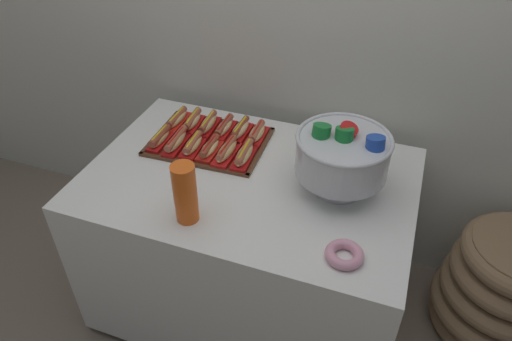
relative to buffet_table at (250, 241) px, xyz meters
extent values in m
plane|color=#7A6B5B|center=(0.00, 0.00, -0.40)|extent=(10.00, 10.00, 0.00)
cube|color=white|center=(0.00, 0.00, 0.00)|extent=(1.28, 0.86, 0.72)
cylinder|color=black|center=(-0.52, -0.31, -0.38)|extent=(0.05, 0.05, 0.04)
cylinder|color=black|center=(-0.52, 0.31, -0.38)|extent=(0.05, 0.05, 0.04)
cylinder|color=black|center=(0.52, 0.31, -0.38)|extent=(0.05, 0.05, 0.04)
cylinder|color=#896B4C|center=(1.08, 0.23, -0.14)|extent=(0.39, 0.39, 0.53)
torus|color=#896B4C|center=(1.08, 0.23, -0.35)|extent=(0.53, 0.53, 0.10)
torus|color=#896B4C|center=(1.08, 0.23, -0.24)|extent=(0.56, 0.56, 0.10)
torus|color=#896B4C|center=(1.08, 0.23, -0.14)|extent=(0.53, 0.53, 0.10)
torus|color=#896B4C|center=(1.08, 0.23, -0.03)|extent=(0.49, 0.49, 0.10)
cube|color=#56331E|center=(-0.24, 0.16, 0.37)|extent=(0.49, 0.38, 0.01)
cube|color=#56331E|center=(-0.24, -0.01, 0.37)|extent=(0.48, 0.03, 0.01)
cube|color=#56331E|center=(-0.25, 0.33, 0.37)|extent=(0.48, 0.03, 0.01)
cube|color=#56331E|center=(-0.47, 0.15, 0.37)|extent=(0.03, 0.36, 0.01)
cube|color=#56331E|center=(-0.01, 0.17, 0.37)|extent=(0.03, 0.36, 0.01)
cube|color=red|center=(-0.43, 0.07, 0.38)|extent=(0.06, 0.16, 0.02)
ellipsoid|color=tan|center=(-0.43, 0.07, 0.40)|extent=(0.05, 0.14, 0.04)
cylinder|color=brown|center=(-0.43, 0.07, 0.41)|extent=(0.03, 0.14, 0.03)
cylinder|color=yellow|center=(-0.43, 0.07, 0.43)|extent=(0.01, 0.12, 0.01)
cube|color=#B21414|center=(-0.35, 0.07, 0.38)|extent=(0.07, 0.18, 0.02)
ellipsoid|color=#E0BC7F|center=(-0.35, 0.07, 0.40)|extent=(0.06, 0.17, 0.04)
cylinder|color=#A8563D|center=(-0.35, 0.07, 0.41)|extent=(0.04, 0.17, 0.03)
cylinder|color=red|center=(-0.35, 0.07, 0.43)|extent=(0.01, 0.14, 0.01)
cube|color=#B21414|center=(-0.28, 0.07, 0.38)|extent=(0.07, 0.17, 0.02)
ellipsoid|color=tan|center=(-0.28, 0.07, 0.40)|extent=(0.06, 0.15, 0.04)
cylinder|color=#A8563D|center=(-0.28, 0.07, 0.41)|extent=(0.04, 0.14, 0.03)
cylinder|color=yellow|center=(-0.28, 0.07, 0.42)|extent=(0.02, 0.12, 0.01)
cube|color=red|center=(-0.20, 0.08, 0.38)|extent=(0.06, 0.16, 0.02)
ellipsoid|color=#E0BC7F|center=(-0.20, 0.08, 0.40)|extent=(0.05, 0.14, 0.04)
cylinder|color=brown|center=(-0.20, 0.08, 0.41)|extent=(0.03, 0.15, 0.03)
cylinder|color=red|center=(-0.20, 0.08, 0.42)|extent=(0.01, 0.12, 0.01)
cube|color=red|center=(-0.13, 0.08, 0.38)|extent=(0.07, 0.18, 0.02)
ellipsoid|color=tan|center=(-0.13, 0.08, 0.40)|extent=(0.05, 0.17, 0.04)
cylinder|color=#A8563D|center=(-0.13, 0.08, 0.41)|extent=(0.03, 0.16, 0.03)
cylinder|color=red|center=(-0.13, 0.08, 0.43)|extent=(0.01, 0.14, 0.01)
cube|color=#B21414|center=(-0.05, 0.08, 0.38)|extent=(0.07, 0.18, 0.02)
ellipsoid|color=tan|center=(-0.05, 0.08, 0.40)|extent=(0.06, 0.17, 0.04)
cylinder|color=#A8563D|center=(-0.05, 0.08, 0.41)|extent=(0.04, 0.16, 0.03)
cylinder|color=yellow|center=(-0.05, 0.08, 0.43)|extent=(0.01, 0.14, 0.01)
cube|color=red|center=(-0.43, 0.23, 0.38)|extent=(0.06, 0.18, 0.02)
ellipsoid|color=tan|center=(-0.43, 0.23, 0.40)|extent=(0.05, 0.16, 0.04)
cylinder|color=#9E4C38|center=(-0.43, 0.23, 0.41)|extent=(0.03, 0.15, 0.03)
cylinder|color=yellow|center=(-0.43, 0.23, 0.42)|extent=(0.01, 0.13, 0.01)
cube|color=red|center=(-0.36, 0.24, 0.38)|extent=(0.07, 0.17, 0.02)
ellipsoid|color=beige|center=(-0.36, 0.24, 0.40)|extent=(0.06, 0.15, 0.04)
cylinder|color=#A8563D|center=(-0.36, 0.24, 0.41)|extent=(0.04, 0.15, 0.03)
cylinder|color=yellow|center=(-0.36, 0.24, 0.43)|extent=(0.02, 0.13, 0.01)
cube|color=#B21414|center=(-0.28, 0.24, 0.38)|extent=(0.07, 0.18, 0.02)
ellipsoid|color=#E0BC7F|center=(-0.28, 0.24, 0.40)|extent=(0.06, 0.17, 0.04)
cylinder|color=#9E4C38|center=(-0.28, 0.24, 0.42)|extent=(0.03, 0.16, 0.03)
cylinder|color=yellow|center=(-0.28, 0.24, 0.43)|extent=(0.01, 0.13, 0.01)
cube|color=red|center=(-0.21, 0.24, 0.38)|extent=(0.06, 0.17, 0.02)
ellipsoid|color=beige|center=(-0.21, 0.24, 0.40)|extent=(0.05, 0.15, 0.04)
cylinder|color=#9E4C38|center=(-0.21, 0.24, 0.41)|extent=(0.03, 0.16, 0.03)
cylinder|color=red|center=(-0.21, 0.24, 0.42)|extent=(0.01, 0.13, 0.01)
cube|color=red|center=(-0.13, 0.24, 0.38)|extent=(0.06, 0.17, 0.02)
ellipsoid|color=beige|center=(-0.13, 0.24, 0.40)|extent=(0.05, 0.16, 0.04)
cylinder|color=brown|center=(-0.13, 0.24, 0.41)|extent=(0.03, 0.15, 0.03)
cylinder|color=yellow|center=(-0.13, 0.24, 0.43)|extent=(0.01, 0.13, 0.01)
cube|color=red|center=(-0.06, 0.25, 0.38)|extent=(0.07, 0.16, 0.02)
ellipsoid|color=tan|center=(-0.06, 0.25, 0.40)|extent=(0.06, 0.15, 0.04)
cylinder|color=#A8563D|center=(-0.06, 0.25, 0.41)|extent=(0.03, 0.14, 0.03)
cylinder|color=red|center=(-0.06, 0.25, 0.42)|extent=(0.01, 0.12, 0.01)
cylinder|color=silver|center=(0.34, 0.04, 0.37)|extent=(0.18, 0.18, 0.02)
cone|color=silver|center=(0.34, 0.04, 0.41)|extent=(0.06, 0.06, 0.07)
cylinder|color=silver|center=(0.34, 0.04, 0.52)|extent=(0.33, 0.33, 0.14)
torus|color=silver|center=(0.34, 0.04, 0.59)|extent=(0.34, 0.34, 0.02)
cylinder|color=#1E47B2|center=(0.45, 0.02, 0.57)|extent=(0.10, 0.10, 0.14)
cylinder|color=red|center=(0.33, 0.07, 0.57)|extent=(0.11, 0.10, 0.15)
cylinder|color=#197A33|center=(0.26, 0.03, 0.57)|extent=(0.09, 0.11, 0.14)
cylinder|color=#197A33|center=(0.34, 0.03, 0.57)|extent=(0.08, 0.10, 0.14)
cylinder|color=#EA5B19|center=(-0.12, -0.29, 0.42)|extent=(0.08, 0.08, 0.12)
cylinder|color=#EA5B19|center=(-0.12, -0.29, 0.44)|extent=(0.08, 0.08, 0.12)
cylinder|color=#EA5B19|center=(-0.12, -0.29, 0.46)|extent=(0.08, 0.08, 0.12)
cylinder|color=#EA5B19|center=(-0.12, -0.29, 0.49)|extent=(0.08, 0.08, 0.12)
cylinder|color=#EA5B19|center=(-0.12, -0.29, 0.51)|extent=(0.08, 0.08, 0.12)
cylinder|color=#EA5B19|center=(-0.12, -0.29, 0.53)|extent=(0.08, 0.08, 0.12)
torus|color=pink|center=(0.43, -0.29, 0.38)|extent=(0.13, 0.13, 0.03)
camera|label=1|loc=(0.52, -1.35, 1.51)|focal=33.26mm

